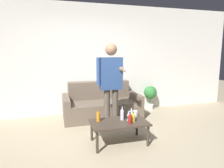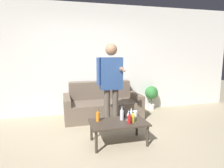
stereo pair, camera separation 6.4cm
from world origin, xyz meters
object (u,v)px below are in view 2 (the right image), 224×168
at_px(couch, 102,105).
at_px(coffee_table, 119,124).
at_px(bottle_orange, 129,119).
at_px(person_standing_front, 111,80).

relative_size(couch, coffee_table, 1.87).
bearing_deg(couch, bottle_orange, -85.75).
height_order(couch, bottle_orange, couch).
xyz_separation_m(coffee_table, bottle_orange, (0.15, -0.13, 0.12)).
bearing_deg(bottle_orange, couch, 94.25).
bearing_deg(coffee_table, couch, 88.94).
xyz_separation_m(couch, coffee_table, (-0.03, -1.46, 0.05)).
bearing_deg(couch, person_standing_front, -89.71).
relative_size(couch, person_standing_front, 1.05).
distance_m(coffee_table, person_standing_front, 0.91).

